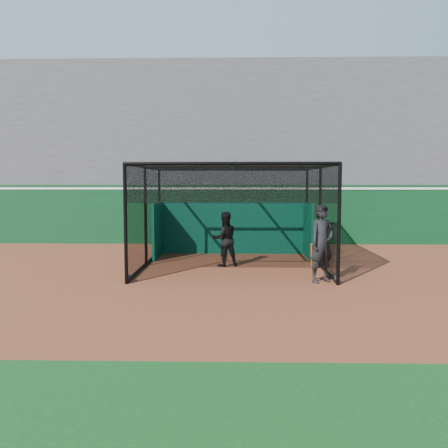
{
  "coord_description": "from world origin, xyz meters",
  "views": [
    {
      "loc": [
        1.03,
        -11.64,
        2.59
      ],
      "look_at": [
        0.71,
        2.0,
        1.4
      ],
      "focal_mm": 38.0,
      "sensor_mm": 36.0,
      "label": 1
    }
  ],
  "objects": [
    {
      "name": "outfield_wall",
      "position": [
        0.0,
        8.5,
        1.29
      ],
      "size": [
        50.0,
        0.5,
        2.5
      ],
      "color": "#0A3819",
      "rests_on": "ground"
    },
    {
      "name": "batter",
      "position": [
        0.71,
        2.98,
        0.85
      ],
      "size": [
        0.98,
        0.87,
        1.69
      ],
      "primitive_type": "imported",
      "rotation": [
        0.0,
        0.0,
        3.46
      ],
      "color": "black",
      "rests_on": "ground"
    },
    {
      "name": "on_deck_player",
      "position": [
        3.3,
        0.63,
        1.02
      ],
      "size": [
        0.89,
        0.8,
        2.04
      ],
      "color": "black",
      "rests_on": "ground"
    },
    {
      "name": "ground",
      "position": [
        0.0,
        0.0,
        0.0
      ],
      "size": [
        120.0,
        120.0,
        0.0
      ],
      "primitive_type": "plane",
      "color": "brown",
      "rests_on": "ground"
    },
    {
      "name": "batting_cage",
      "position": [
        0.95,
        3.0,
        1.53
      ],
      "size": [
        5.49,
        5.52,
        3.07
      ],
      "color": "black",
      "rests_on": "ground"
    },
    {
      "name": "grandstand",
      "position": [
        0.0,
        12.27,
        4.48
      ],
      "size": [
        50.0,
        7.85,
        8.95
      ],
      "color": "#4C4C4F",
      "rests_on": "ground"
    }
  ]
}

